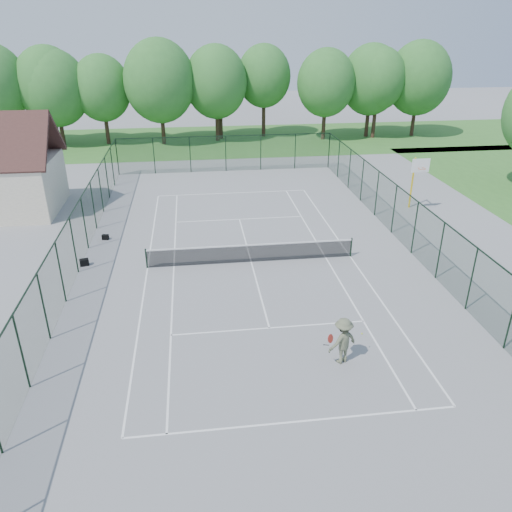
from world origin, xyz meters
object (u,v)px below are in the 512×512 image
Objects in this scene: sports_bag_a at (84,262)px; tennis_player at (343,341)px; tennis_net at (251,252)px; basketball_goal at (417,173)px.

sports_bag_a is 14.83m from tennis_player.
sports_bag_a is at bearing 175.28° from tennis_net.
basketball_goal is at bearing 29.31° from tennis_net.
sports_bag_a is (-20.70, -5.95, -2.39)m from basketball_goal.
basketball_goal is 1.94× the size of tennis_player.
basketball_goal is 7.95× the size of sports_bag_a.
tennis_net is 5.89× the size of tennis_player.
tennis_net is 3.04× the size of basketball_goal.
sports_bag_a is at bearing -163.97° from basketball_goal.
basketball_goal reaches higher than sports_bag_a.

